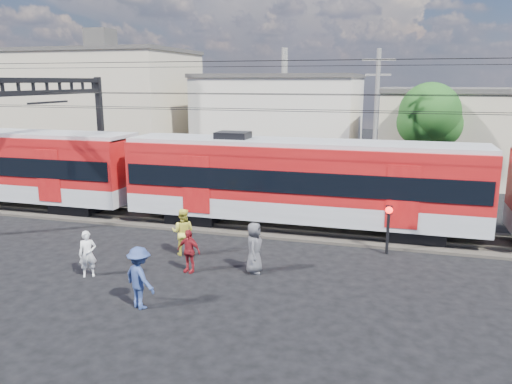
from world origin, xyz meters
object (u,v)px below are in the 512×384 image
Objects in this scene: pedestrian_c at (140,278)px; pedestrian_a at (88,254)px; commuter_train at (305,180)px; crossing_signal at (388,221)px.

pedestrian_a is at bearing -3.07° from pedestrian_c.
crossing_signal is (3.78, -2.21, -1.02)m from commuter_train.
crossing_signal reaches higher than pedestrian_c.
pedestrian_a is 3.48m from pedestrian_c.
commuter_train is 9.95m from pedestrian_c.
pedestrian_a is 0.86× the size of pedestrian_c.
pedestrian_c is (-3.30, -9.27, -1.44)m from commuter_train.
commuter_train reaches higher than pedestrian_c.
crossing_signal is at bearing -30.36° from commuter_train.
pedestrian_a is at bearing -152.23° from crossing_signal.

